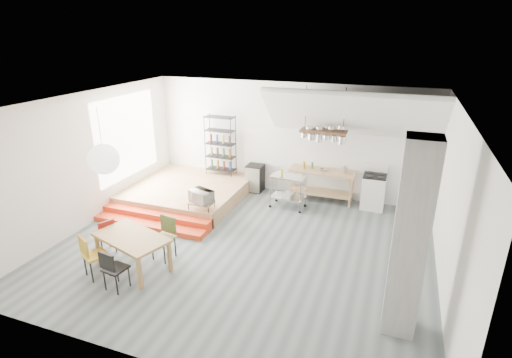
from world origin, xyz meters
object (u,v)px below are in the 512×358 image
at_px(dining_table, 132,240).
at_px(rolling_cart, 288,187).
at_px(mini_fridge, 255,178).
at_px(stove, 373,191).

relative_size(dining_table, rolling_cart, 1.77).
xyz_separation_m(dining_table, mini_fridge, (0.86, 4.72, -0.24)).
distance_m(dining_table, rolling_cart, 4.43).
bearing_deg(mini_fridge, dining_table, -100.36).
xyz_separation_m(stove, rolling_cart, (-2.15, -0.78, 0.11)).
height_order(dining_table, mini_fridge, mini_fridge).
bearing_deg(stove, dining_table, -132.37).
relative_size(stove, rolling_cart, 1.22).
distance_m(stove, mini_fridge, 3.40).
bearing_deg(dining_table, stove, 65.37).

